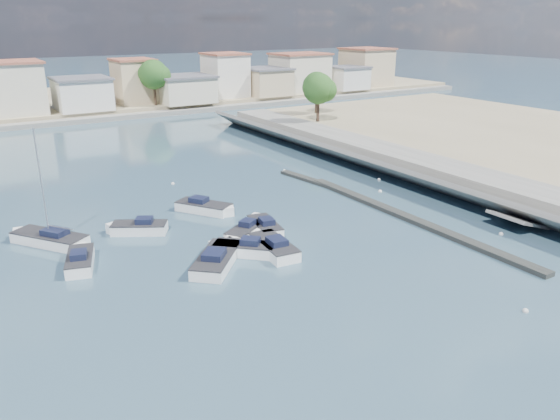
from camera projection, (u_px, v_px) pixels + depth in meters
name	position (u px, v px, depth m)	size (l,w,h in m)	color
ground	(190.00, 157.00, 66.55)	(400.00, 400.00, 0.00)	#314E62
seawall_walkway	(472.00, 181.00, 53.86)	(5.00, 90.00, 1.80)	slate
breakwater	(385.00, 209.00, 48.07)	(2.00, 31.02, 0.35)	black
far_shore_land	(86.00, 100.00, 107.94)	(160.00, 40.00, 1.40)	gray
far_shore_quay	(116.00, 117.00, 91.23)	(160.00, 2.50, 0.80)	slate
far_town	(163.00, 83.00, 99.81)	(113.01, 12.80, 8.35)	beige
shore_trees	(168.00, 81.00, 91.15)	(74.56, 38.32, 7.92)	#38281E
motorboat_a	(272.00, 246.00, 39.67)	(2.39, 5.55, 1.48)	white
motorboat_b	(264.00, 226.00, 43.46)	(2.47, 4.76, 1.48)	white
motorboat_c	(241.00, 249.00, 39.17)	(4.38, 4.25, 1.48)	white
motorboat_d	(244.00, 233.00, 42.02)	(4.12, 3.42, 1.48)	white
motorboat_e	(80.00, 260.00, 37.41)	(2.81, 4.76, 1.48)	white
motorboat_f	(136.00, 228.00, 43.02)	(4.56, 3.63, 1.48)	white
motorboat_g	(206.00, 208.00, 47.66)	(4.28, 5.13, 1.48)	white
motorboat_h	(218.00, 258.00, 37.66)	(5.32, 5.57, 1.48)	white
sailboat	(47.00, 238.00, 41.00)	(5.13, 6.00, 9.00)	white
mooring_buoys	(355.00, 202.00, 50.18)	(19.36, 35.51, 0.36)	white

